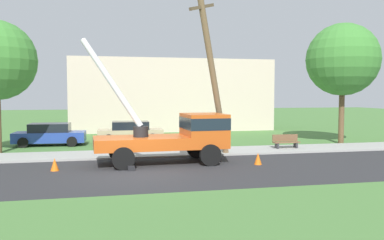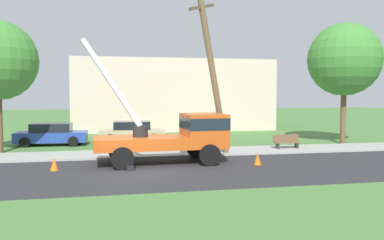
{
  "view_description": "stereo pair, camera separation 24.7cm",
  "coord_description": "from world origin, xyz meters",
  "px_view_note": "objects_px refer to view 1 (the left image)",
  "views": [
    {
      "loc": [
        -1.38,
        -16.98,
        3.32
      ],
      "look_at": [
        3.1,
        3.46,
        1.97
      ],
      "focal_mm": 38.05,
      "sensor_mm": 36.0,
      "label": 1
    },
    {
      "loc": [
        -1.13,
        -17.03,
        3.32
      ],
      "look_at": [
        3.1,
        3.46,
        1.97
      ],
      "focal_mm": 38.05,
      "sensor_mm": 36.0,
      "label": 2
    }
  ],
  "objects_px": {
    "park_bench": "(286,142)",
    "traffic_cone_ahead": "(258,159)",
    "traffic_cone_behind": "(55,164)",
    "leaning_utility_pole": "(212,71)",
    "parked_sedan_blue": "(50,134)",
    "roadside_tree_far": "(343,60)",
    "utility_truck": "(178,134)",
    "parked_sedan_tan": "(131,132)"
  },
  "relations": [
    {
      "from": "park_bench",
      "to": "traffic_cone_ahead",
      "type": "bearing_deg",
      "value": -128.36
    },
    {
      "from": "traffic_cone_behind",
      "to": "park_bench",
      "type": "xyz_separation_m",
      "value": [
        12.65,
        4.02,
        0.18
      ]
    },
    {
      "from": "leaning_utility_pole",
      "to": "parked_sedan_blue",
      "type": "xyz_separation_m",
      "value": [
        -8.93,
        6.85,
        -3.78
      ]
    },
    {
      "from": "traffic_cone_ahead",
      "to": "roadside_tree_far",
      "type": "distance_m",
      "value": 11.79
    },
    {
      "from": "leaning_utility_pole",
      "to": "parked_sedan_blue",
      "type": "relative_size",
      "value": 1.96
    },
    {
      "from": "leaning_utility_pole",
      "to": "parked_sedan_blue",
      "type": "bearing_deg",
      "value": 142.5
    },
    {
      "from": "leaning_utility_pole",
      "to": "traffic_cone_behind",
      "type": "relative_size",
      "value": 15.65
    },
    {
      "from": "utility_truck",
      "to": "traffic_cone_behind",
      "type": "xyz_separation_m",
      "value": [
        -5.56,
        -0.92,
        -1.13
      ]
    },
    {
      "from": "roadside_tree_far",
      "to": "traffic_cone_behind",
      "type": "bearing_deg",
      "value": -161.17
    },
    {
      "from": "roadside_tree_far",
      "to": "park_bench",
      "type": "bearing_deg",
      "value": -158.16
    },
    {
      "from": "utility_truck",
      "to": "park_bench",
      "type": "xyz_separation_m",
      "value": [
        7.08,
        3.1,
        -0.95
      ]
    },
    {
      "from": "traffic_cone_ahead",
      "to": "park_bench",
      "type": "height_order",
      "value": "park_bench"
    },
    {
      "from": "traffic_cone_ahead",
      "to": "leaning_utility_pole",
      "type": "bearing_deg",
      "value": 118.92
    },
    {
      "from": "utility_truck",
      "to": "leaning_utility_pole",
      "type": "bearing_deg",
      "value": 33.35
    },
    {
      "from": "traffic_cone_ahead",
      "to": "roadside_tree_far",
      "type": "xyz_separation_m",
      "value": [
        8.39,
        6.39,
        5.27
      ]
    },
    {
      "from": "roadside_tree_far",
      "to": "leaning_utility_pole",
      "type": "bearing_deg",
      "value": -159.52
    },
    {
      "from": "traffic_cone_behind",
      "to": "roadside_tree_far",
      "type": "relative_size",
      "value": 0.07
    },
    {
      "from": "traffic_cone_behind",
      "to": "parked_sedan_tan",
      "type": "distance_m",
      "value": 10.69
    },
    {
      "from": "traffic_cone_ahead",
      "to": "roadside_tree_far",
      "type": "height_order",
      "value": "roadside_tree_far"
    },
    {
      "from": "parked_sedan_blue",
      "to": "parked_sedan_tan",
      "type": "bearing_deg",
      "value": 8.86
    },
    {
      "from": "parked_sedan_blue",
      "to": "roadside_tree_far",
      "type": "bearing_deg",
      "value": -9.53
    },
    {
      "from": "leaning_utility_pole",
      "to": "park_bench",
      "type": "distance_m",
      "value": 6.66
    },
    {
      "from": "traffic_cone_behind",
      "to": "parked_sedan_tan",
      "type": "height_order",
      "value": "parked_sedan_tan"
    },
    {
      "from": "utility_truck",
      "to": "roadside_tree_far",
      "type": "xyz_separation_m",
      "value": [
        11.96,
        5.06,
        4.14
      ]
    },
    {
      "from": "traffic_cone_ahead",
      "to": "parked_sedan_tan",
      "type": "xyz_separation_m",
      "value": [
        -5.24,
        10.36,
        0.43
      ]
    },
    {
      "from": "traffic_cone_behind",
      "to": "parked_sedan_blue",
      "type": "relative_size",
      "value": 0.13
    },
    {
      "from": "traffic_cone_ahead",
      "to": "park_bench",
      "type": "relative_size",
      "value": 0.35
    },
    {
      "from": "parked_sedan_blue",
      "to": "parked_sedan_tan",
      "type": "height_order",
      "value": "same"
    },
    {
      "from": "parked_sedan_blue",
      "to": "parked_sedan_tan",
      "type": "distance_m",
      "value": 5.25
    },
    {
      "from": "leaning_utility_pole",
      "to": "traffic_cone_behind",
      "type": "xyz_separation_m",
      "value": [
        -7.64,
        -2.29,
        -4.22
      ]
    },
    {
      "from": "traffic_cone_ahead",
      "to": "parked_sedan_blue",
      "type": "xyz_separation_m",
      "value": [
        -10.42,
        9.55,
        0.43
      ]
    },
    {
      "from": "traffic_cone_ahead",
      "to": "parked_sedan_tan",
      "type": "relative_size",
      "value": 0.13
    },
    {
      "from": "leaning_utility_pole",
      "to": "parked_sedan_blue",
      "type": "distance_m",
      "value": 11.87
    },
    {
      "from": "traffic_cone_behind",
      "to": "park_bench",
      "type": "height_order",
      "value": "park_bench"
    },
    {
      "from": "parked_sedan_tan",
      "to": "leaning_utility_pole",
      "type": "bearing_deg",
      "value": -63.93
    },
    {
      "from": "leaning_utility_pole",
      "to": "traffic_cone_ahead",
      "type": "xyz_separation_m",
      "value": [
        1.49,
        -2.7,
        -4.22
      ]
    },
    {
      "from": "traffic_cone_behind",
      "to": "parked_sedan_blue",
      "type": "bearing_deg",
      "value": 98.02
    },
    {
      "from": "utility_truck",
      "to": "traffic_cone_ahead",
      "type": "height_order",
      "value": "utility_truck"
    },
    {
      "from": "parked_sedan_tan",
      "to": "roadside_tree_far",
      "type": "xyz_separation_m",
      "value": [
        13.63,
        -3.97,
        4.84
      ]
    },
    {
      "from": "leaning_utility_pole",
      "to": "traffic_cone_behind",
      "type": "bearing_deg",
      "value": -163.35
    },
    {
      "from": "traffic_cone_ahead",
      "to": "parked_sedan_tan",
      "type": "height_order",
      "value": "parked_sedan_tan"
    },
    {
      "from": "traffic_cone_behind",
      "to": "leaning_utility_pole",
      "type": "bearing_deg",
      "value": 16.65
    }
  ]
}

